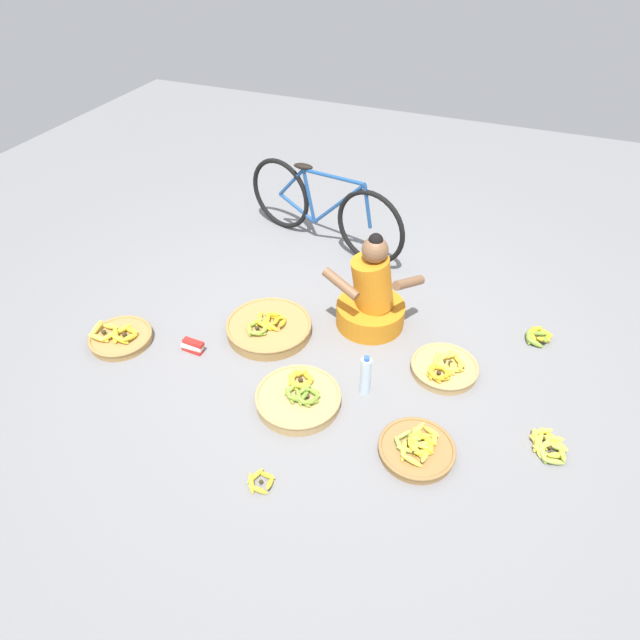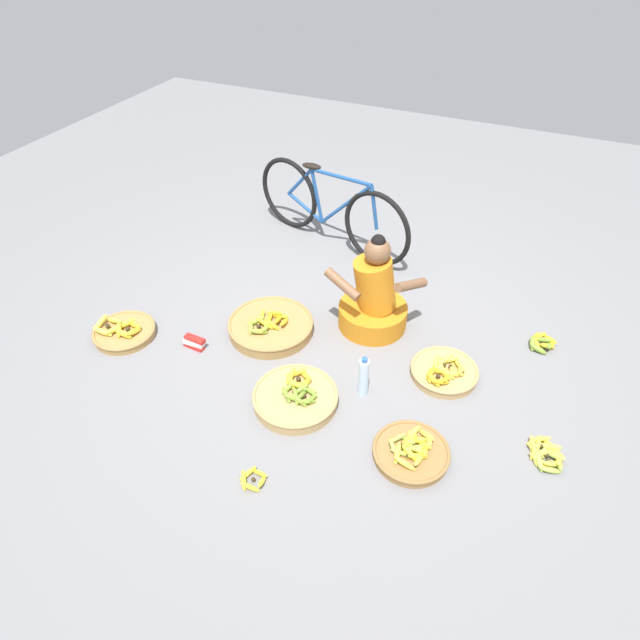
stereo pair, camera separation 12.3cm
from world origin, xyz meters
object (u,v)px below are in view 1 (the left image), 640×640
banana_basket_back_right (120,337)px  water_bottle (365,376)px  banana_basket_front_left (269,327)px  loose_bananas_back_center (538,336)px  loose_bananas_front_center (549,446)px  packet_carton_stack (193,346)px  banana_basket_near_bicycle (417,448)px  loose_bananas_front_right (260,481)px  vendor_woman_front (372,297)px  banana_basket_near_vendor (298,398)px  bicycle_leaning (323,208)px  banana_basket_mid_right (444,367)px

banana_basket_back_right → water_bottle: size_ratio=1.46×
banana_basket_front_left → loose_bananas_back_center: size_ratio=2.72×
loose_bananas_front_center → packet_carton_stack: (-2.47, -0.04, 0.02)m
banana_basket_near_bicycle → banana_basket_front_left: (-1.30, 0.66, 0.01)m
loose_bananas_front_right → vendor_woman_front: bearing=84.9°
banana_basket_near_bicycle → loose_bananas_back_center: bearing=66.3°
banana_basket_front_left → banana_basket_near_vendor: bearing=-49.1°
loose_bananas_front_right → banana_basket_near_vendor: bearing=93.7°
water_bottle → bicycle_leaning: bearing=120.0°
banana_basket_mid_right → banana_basket_near_vendor: banana_basket_near_vendor is taller
vendor_woman_front → water_bottle: vendor_woman_front is taller
banana_basket_near_bicycle → loose_bananas_back_center: 1.46m
banana_basket_near_vendor → banana_basket_front_left: (-0.49, 0.56, 0.00)m
banana_basket_mid_right → loose_bananas_back_center: (0.58, 0.60, -0.02)m
banana_basket_back_right → loose_bananas_front_center: bearing=2.9°
banana_basket_back_right → banana_basket_near_vendor: bearing=-2.6°
banana_basket_mid_right → banana_basket_near_vendor: bearing=-142.4°
banana_basket_back_right → loose_bananas_front_right: 1.67m
banana_basket_mid_right → banana_basket_front_left: (-1.31, -0.07, 0.01)m
banana_basket_near_bicycle → banana_basket_near_vendor: 0.82m
bicycle_leaning → banana_basket_front_left: bearing=-85.8°
banana_basket_mid_right → packet_carton_stack: 1.80m
water_bottle → banana_basket_back_right: bearing=-174.0°
bicycle_leaning → banana_basket_back_right: (-0.88, -1.85, -0.32)m
vendor_woman_front → loose_bananas_front_right: bearing=-95.1°
bicycle_leaning → loose_bananas_front_center: bicycle_leaning is taller
loose_bananas_front_right → banana_basket_back_right: bearing=154.8°
loose_bananas_front_right → water_bottle: bearing=70.1°
banana_basket_mid_right → banana_basket_front_left: size_ratio=0.73×
loose_bananas_back_center → water_bottle: bearing=-136.6°
banana_basket_near_vendor → banana_basket_mid_right: bearing=37.6°
banana_basket_mid_right → vendor_woman_front: bearing=153.8°
vendor_woman_front → banana_basket_back_right: bearing=-151.8°
loose_bananas_front_center → water_bottle: (-1.18, 0.04, 0.12)m
banana_basket_mid_right → loose_bananas_front_center: bearing=-29.9°
banana_basket_mid_right → banana_basket_near_bicycle: banana_basket_mid_right is taller
vendor_woman_front → banana_basket_near_vendor: vendor_woman_front is taller
banana_basket_near_bicycle → loose_bananas_front_center: size_ratio=1.65×
banana_basket_near_bicycle → water_bottle: (-0.45, 0.36, 0.11)m
banana_basket_mid_right → loose_bananas_front_center: 0.84m
banana_basket_front_left → loose_bananas_back_center: bearing=19.6°
loose_bananas_front_right → packet_carton_stack: bearing=139.3°
bicycle_leaning → banana_basket_front_left: (0.10, -1.35, -0.30)m
banana_basket_back_right → loose_bananas_front_center: size_ratio=1.63×
bicycle_leaning → banana_basket_front_left: bicycle_leaning is taller
banana_basket_near_vendor → loose_bananas_back_center: bearing=41.4°
water_bottle → packet_carton_stack: 1.29m
banana_basket_mid_right → loose_bananas_front_right: 1.50m
banana_basket_near_vendor → vendor_woman_front: bearing=79.0°
bicycle_leaning → banana_basket_mid_right: bearing=-42.1°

